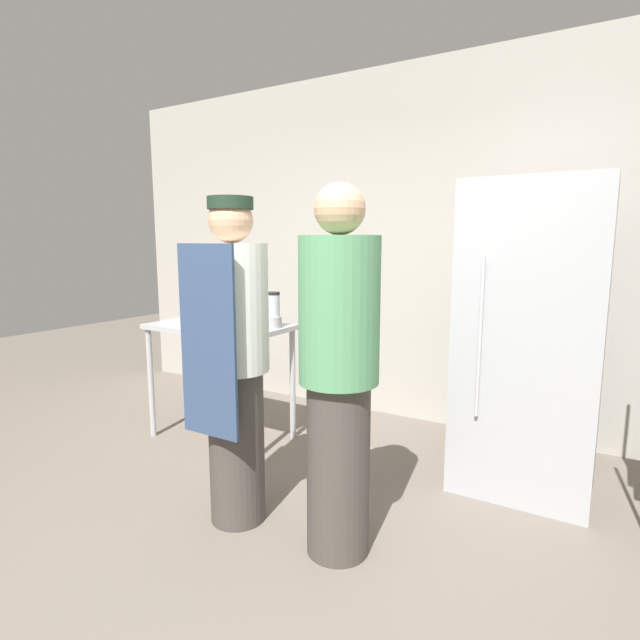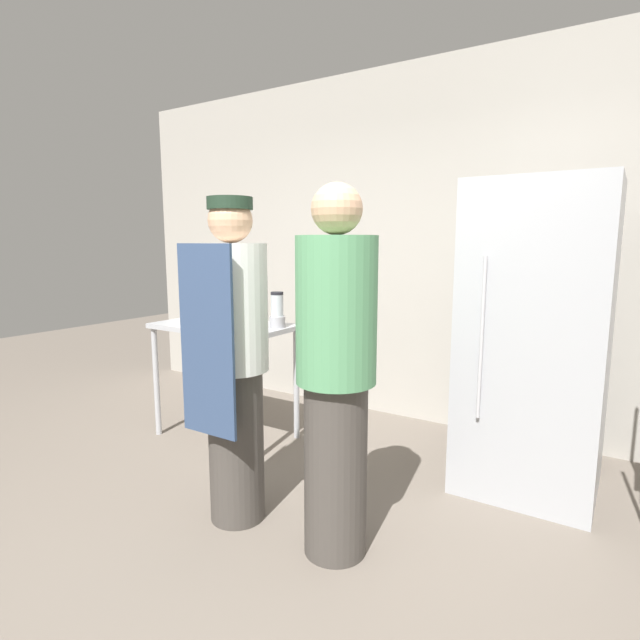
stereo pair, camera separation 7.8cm
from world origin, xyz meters
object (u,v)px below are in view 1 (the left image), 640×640
Objects in this scene: person_baker at (234,359)px; blender_pitcher at (274,312)px; person_customer at (339,373)px; donut_box at (215,317)px; refrigerator at (531,339)px.

blender_pitcher is at bearing 114.18° from person_baker.
person_customer is at bearing 2.73° from person_baker.
donut_box is 1.72m from person_customer.
person_baker is (-1.26, -1.22, -0.03)m from refrigerator.
refrigerator is 1.05× the size of person_customer.
refrigerator is 1.76m from person_baker.
person_customer is (-0.66, -1.19, -0.03)m from refrigerator.
refrigerator is at bearing 61.17° from person_customer.
blender_pitcher is 0.15× the size of person_customer.
blender_pitcher is (0.49, 0.08, 0.07)m from donut_box.
person_customer reaches higher than blender_pitcher.
person_customer is (1.02, -0.89, -0.10)m from blender_pitcher.
person_customer is at bearing -41.21° from blender_pitcher.
person_baker is at bearing -42.97° from donut_box.
blender_pitcher is 1.02m from person_baker.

